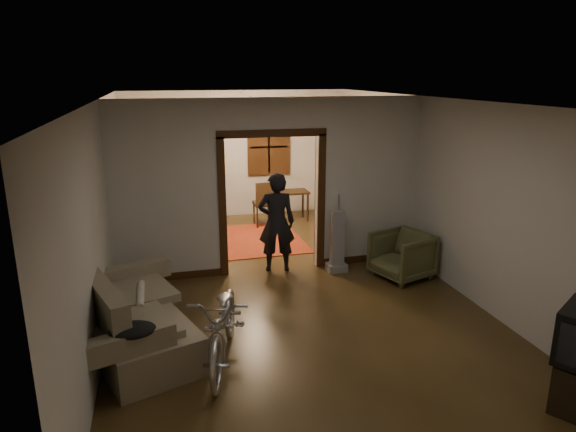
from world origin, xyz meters
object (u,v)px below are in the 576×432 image
object	(u,v)px
bicycle	(224,323)
desk	(288,206)
person	(276,222)
locker	(190,187)
sofa	(132,309)
armchair	(402,255)

from	to	relation	value
bicycle	desk	xyz separation A→B (m)	(2.11, 5.41, -0.14)
person	locker	size ratio (longest dim) A/B	0.99
bicycle	sofa	bearing A→B (deg)	164.67
bicycle	person	xyz separation A→B (m)	(1.20, 2.58, 0.36)
armchair	person	world-z (taller)	person
sofa	locker	xyz separation A→B (m)	(1.02, 5.04, 0.34)
bicycle	person	distance (m)	2.87
bicycle	armchair	world-z (taller)	bicycle
sofa	bicycle	xyz separation A→B (m)	(1.01, -0.58, -0.03)
bicycle	locker	bearing A→B (deg)	104.35
person	desk	size ratio (longest dim) A/B	1.86
bicycle	person	world-z (taller)	person
bicycle	armchair	size ratio (longest dim) A/B	2.17
sofa	locker	size ratio (longest dim) A/B	1.29
desk	armchair	bearing A→B (deg)	-87.35
person	desk	distance (m)	3.01
locker	desk	distance (m)	2.17
sofa	bicycle	distance (m)	1.17
sofa	locker	distance (m)	5.16
locker	desk	xyz separation A→B (m)	(2.10, -0.21, -0.50)
armchair	bicycle	bearing A→B (deg)	-78.65
bicycle	locker	xyz separation A→B (m)	(0.01, 5.62, 0.37)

